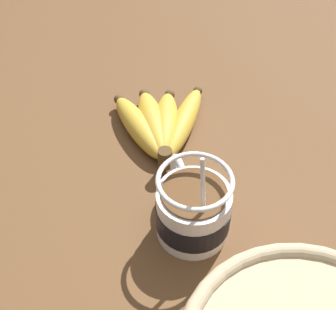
% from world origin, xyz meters
% --- Properties ---
extents(table, '(1.22, 1.22, 0.03)m').
position_xyz_m(table, '(0.00, 0.00, 0.01)').
color(table, brown).
rests_on(table, ground).
extents(coffee_mug, '(0.13, 0.09, 0.15)m').
position_xyz_m(coffee_mug, '(-0.10, 0.02, 0.07)').
color(coffee_mug, silver).
rests_on(coffee_mug, table).
extents(banana_bunch, '(0.18, 0.16, 0.04)m').
position_xyz_m(banana_bunch, '(0.09, 0.01, 0.05)').
color(banana_bunch, '#4C381E').
rests_on(banana_bunch, table).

